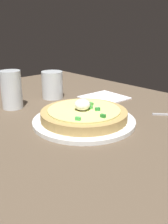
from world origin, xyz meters
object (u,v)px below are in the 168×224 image
(cup_far, at_px, (12,91))
(cup_near, at_px, (52,85))
(pizza, at_px, (84,114))
(plate, at_px, (84,121))
(napkin, at_px, (104,98))

(cup_far, bearing_deg, cup_near, 92.22)
(pizza, distance_m, cup_far, 0.26)
(plate, height_order, cup_near, cup_near)
(plate, height_order, pizza, pizza)
(cup_near, distance_m, cup_far, 0.16)
(cup_near, height_order, cup_far, cup_far)
(plate, relative_size, cup_far, 2.33)
(napkin, bearing_deg, pizza, -60.10)
(pizza, distance_m, napkin, 0.25)
(cup_near, xyz_separation_m, napkin, (0.13, 0.13, -0.04))
(cup_near, bearing_deg, cup_far, -87.78)
(plate, xyz_separation_m, napkin, (-0.12, 0.21, -0.00))
(pizza, bearing_deg, plate, 116.39)
(cup_near, bearing_deg, napkin, 45.48)
(cup_near, bearing_deg, pizza, -17.91)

